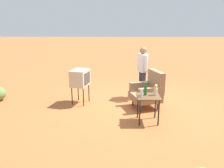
{
  "coord_description": "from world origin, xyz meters",
  "views": [
    {
      "loc": [
        6.42,
        -0.82,
        2.42
      ],
      "look_at": [
        0.01,
        -0.88,
        0.65
      ],
      "focal_mm": 36.9,
      "sensor_mm": 36.0,
      "label": 1
    }
  ],
  "objects_px": {
    "bottle_wine_green": "(145,89)",
    "tv_on_stand": "(80,78)",
    "person_standing": "(143,69)",
    "armchair": "(149,91)",
    "side_table": "(148,100)",
    "bottle_short_clear": "(142,93)",
    "flower_vase": "(156,89)"
  },
  "relations": [
    {
      "from": "bottle_short_clear",
      "to": "flower_vase",
      "type": "xyz_separation_m",
      "value": [
        -0.15,
        0.36,
        0.05
      ]
    },
    {
      "from": "bottle_short_clear",
      "to": "flower_vase",
      "type": "relative_size",
      "value": 0.75
    },
    {
      "from": "side_table",
      "to": "flower_vase",
      "type": "height_order",
      "value": "flower_vase"
    },
    {
      "from": "tv_on_stand",
      "to": "person_standing",
      "type": "height_order",
      "value": "person_standing"
    },
    {
      "from": "side_table",
      "to": "flower_vase",
      "type": "relative_size",
      "value": 2.51
    },
    {
      "from": "armchair",
      "to": "bottle_short_clear",
      "type": "xyz_separation_m",
      "value": [
        1.05,
        -0.33,
        0.27
      ]
    },
    {
      "from": "armchair",
      "to": "bottle_short_clear",
      "type": "distance_m",
      "value": 1.13
    },
    {
      "from": "armchair",
      "to": "flower_vase",
      "type": "distance_m",
      "value": 0.96
    },
    {
      "from": "tv_on_stand",
      "to": "flower_vase",
      "type": "relative_size",
      "value": 3.89
    },
    {
      "from": "tv_on_stand",
      "to": "person_standing",
      "type": "distance_m",
      "value": 2.0
    },
    {
      "from": "side_table",
      "to": "tv_on_stand",
      "type": "distance_m",
      "value": 2.27
    },
    {
      "from": "armchair",
      "to": "side_table",
      "type": "distance_m",
      "value": 1.0
    },
    {
      "from": "bottle_wine_green",
      "to": "flower_vase",
      "type": "relative_size",
      "value": 1.21
    },
    {
      "from": "tv_on_stand",
      "to": "person_standing",
      "type": "bearing_deg",
      "value": 106.36
    },
    {
      "from": "armchair",
      "to": "side_table",
      "type": "height_order",
      "value": "armchair"
    },
    {
      "from": "tv_on_stand",
      "to": "bottle_wine_green",
      "type": "height_order",
      "value": "tv_on_stand"
    },
    {
      "from": "bottle_wine_green",
      "to": "tv_on_stand",
      "type": "bearing_deg",
      "value": -124.99
    },
    {
      "from": "flower_vase",
      "to": "tv_on_stand",
      "type": "bearing_deg",
      "value": -121.41
    },
    {
      "from": "side_table",
      "to": "tv_on_stand",
      "type": "relative_size",
      "value": 0.65
    },
    {
      "from": "person_standing",
      "to": "bottle_wine_green",
      "type": "relative_size",
      "value": 5.12
    },
    {
      "from": "tv_on_stand",
      "to": "bottle_short_clear",
      "type": "height_order",
      "value": "tv_on_stand"
    },
    {
      "from": "bottle_wine_green",
      "to": "armchair",
      "type": "bearing_deg",
      "value": 166.24
    },
    {
      "from": "armchair",
      "to": "person_standing",
      "type": "bearing_deg",
      "value": -174.86
    },
    {
      "from": "armchair",
      "to": "bottle_wine_green",
      "type": "height_order",
      "value": "armchair"
    },
    {
      "from": "bottle_short_clear",
      "to": "armchair",
      "type": "bearing_deg",
      "value": 162.4
    },
    {
      "from": "side_table",
      "to": "tv_on_stand",
      "type": "bearing_deg",
      "value": -125.62
    },
    {
      "from": "person_standing",
      "to": "flower_vase",
      "type": "height_order",
      "value": "person_standing"
    },
    {
      "from": "side_table",
      "to": "person_standing",
      "type": "height_order",
      "value": "person_standing"
    },
    {
      "from": "bottle_short_clear",
      "to": "tv_on_stand",
      "type": "bearing_deg",
      "value": -129.79
    },
    {
      "from": "armchair",
      "to": "bottle_wine_green",
      "type": "distance_m",
      "value": 0.99
    },
    {
      "from": "armchair",
      "to": "bottle_short_clear",
      "type": "bearing_deg",
      "value": -17.6
    },
    {
      "from": "armchair",
      "to": "tv_on_stand",
      "type": "bearing_deg",
      "value": -99.41
    }
  ]
}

